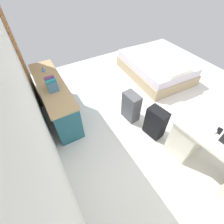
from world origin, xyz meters
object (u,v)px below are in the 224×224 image
Objects in this scene: suitcase_black at (155,123)px; cell_phone_by_mouse at (219,131)px; desk at (218,156)px; computer_mouse at (215,131)px; credenza at (56,99)px; bed at (156,67)px; suitcase_spare_grey at (131,107)px; figurine_small at (43,69)px.

cell_phone_by_mouse reaches higher than suitcase_black.
computer_mouse is (0.23, 0.03, 0.38)m from desk.
bed is (0.10, -2.78, -0.15)m from credenza.
computer_mouse is (-2.35, 1.09, 0.53)m from bed.
desk is 15.05× the size of computer_mouse.
suitcase_black is at bearing 17.65° from desk.
suitcase_spare_grey is 4.53× the size of cell_phone_by_mouse.
desk is 2.43× the size of suitcase_black.
figurine_small reaches higher than desk.
suitcase_black reaches higher than suitcase_spare_grey.
desk reaches higher than suitcase_spare_grey.
cell_phone_by_mouse is (-0.02, -0.07, -0.01)m from computer_mouse.
cell_phone_by_mouse is (-2.38, 1.01, 0.52)m from bed.
bed is at bearing -37.24° from cell_phone_by_mouse.
cell_phone_by_mouse is at bearing -165.34° from suitcase_black.
bed is at bearing -97.50° from figurine_small.
credenza reaches higher than suitcase_black.
computer_mouse is at bearing -143.01° from credenza.
cell_phone_by_mouse is at bearing 156.92° from bed.
cell_phone_by_mouse is (-2.27, -1.77, 0.37)m from credenza.
credenza is 2.90× the size of suitcase_black.
computer_mouse is 0.08m from cell_phone_by_mouse.
computer_mouse is at bearing 57.68° from cell_phone_by_mouse.
bed is 1.82m from suitcase_spare_grey.
credenza is 2.90m from cell_phone_by_mouse.
credenza is 18.00× the size of computer_mouse.
cell_phone_by_mouse is at bearing -147.17° from figurine_small.
bed is 2.87m from figurine_small.
figurine_small is (1.36, 1.26, 0.53)m from suitcase_spare_grey.
desk is 2.44× the size of suitcase_spare_grey.
credenza reaches higher than cell_phone_by_mouse.
figurine_small is (2.72, 1.70, 0.07)m from computer_mouse.
figurine_small is (2.74, 1.77, 0.08)m from cell_phone_by_mouse.
desk is at bearing -149.57° from figurine_small.
credenza reaches higher than bed.
suitcase_black is 0.99m from cell_phone_by_mouse.
cell_phone_by_mouse is 3.27m from figurine_small.
credenza is at bearing 34.42° from suitcase_black.
figurine_small reaches higher than credenza.
suitcase_spare_grey is at bearing -125.18° from credenza.
computer_mouse is 0.74× the size of cell_phone_by_mouse.
suitcase_spare_grey reaches higher than bed.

